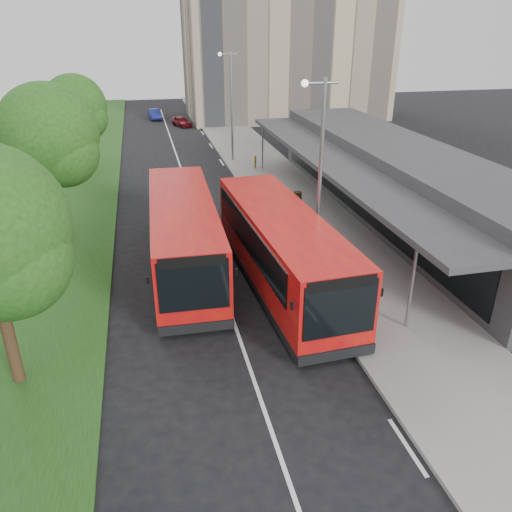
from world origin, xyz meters
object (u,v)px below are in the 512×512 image
at_px(tree_far, 75,110).
at_px(bus_second, 184,235).
at_px(lamp_post_near, 319,168).
at_px(bollard, 255,162).
at_px(tree_mid, 49,140).
at_px(bus_main, 282,250).
at_px(car_far, 155,114).
at_px(litter_bin, 297,199).
at_px(lamp_post_far, 230,100).
at_px(car_near, 182,121).

xyz_separation_m(tree_far, bus_second, (5.72, -17.36, -2.86)).
relative_size(lamp_post_near, bollard, 8.59).
bearing_deg(bollard, tree_mid, -140.87).
height_order(bus_main, car_far, bus_main).
xyz_separation_m(bus_main, litter_bin, (3.50, 9.11, -1.05)).
xyz_separation_m(lamp_post_far, car_far, (-5.14, 21.11, -4.15)).
bearing_deg(lamp_post_far, lamp_post_near, -90.00).
height_order(tree_mid, lamp_post_near, lamp_post_near).
distance_m(tree_mid, bus_second, 8.50).
bearing_deg(bollard, bus_second, -113.38).
relative_size(bus_second, bollard, 12.08).
distance_m(bus_second, car_far, 39.43).
height_order(litter_bin, bollard, bollard).
relative_size(lamp_post_far, litter_bin, 9.25).
bearing_deg(car_near, lamp_post_far, -101.42).
relative_size(bus_second, car_far, 3.30).
relative_size(tree_mid, car_far, 2.23).
distance_m(lamp_post_far, litter_bin, 12.55).
relative_size(tree_far, litter_bin, 8.03).
relative_size(bus_main, car_far, 3.33).
relative_size(lamp_post_near, car_far, 2.34).
bearing_deg(lamp_post_near, lamp_post_far, 90.00).
bearing_deg(lamp_post_far, car_near, 98.89).
height_order(bollard, car_near, bollard).
xyz_separation_m(tree_far, lamp_post_near, (11.13, -19.05, 0.23)).
bearing_deg(lamp_post_near, car_far, 97.12).
relative_size(bollard, car_far, 0.27).
bearing_deg(litter_bin, lamp_post_near, -102.40).
bearing_deg(lamp_post_far, litter_bin, -81.15).
xyz_separation_m(tree_far, bus_main, (9.45, -19.87, -2.85)).
height_order(lamp_post_near, bus_second, lamp_post_near).
bearing_deg(bollard, lamp_post_far, 114.06).
height_order(lamp_post_far, litter_bin, lamp_post_far).
distance_m(tree_far, lamp_post_far, 11.17).
distance_m(bollard, car_near, 19.27).
height_order(bus_main, bollard, bus_main).
relative_size(lamp_post_near, lamp_post_far, 1.00).
relative_size(tree_mid, car_near, 2.49).
bearing_deg(tree_mid, lamp_post_near, -32.36).
bearing_deg(bus_main, litter_bin, 65.96).
height_order(lamp_post_far, car_far, lamp_post_far).
bearing_deg(litter_bin, tree_mid, -174.55).
distance_m(lamp_post_far, car_far, 22.12).
relative_size(litter_bin, car_far, 0.25).
bearing_deg(bus_main, car_far, 91.71).
height_order(bus_main, litter_bin, bus_main).
height_order(tree_far, bollard, tree_far).
distance_m(bus_second, bollard, 16.87).
distance_m(litter_bin, car_near, 28.09).
height_order(lamp_post_far, bus_main, lamp_post_far).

